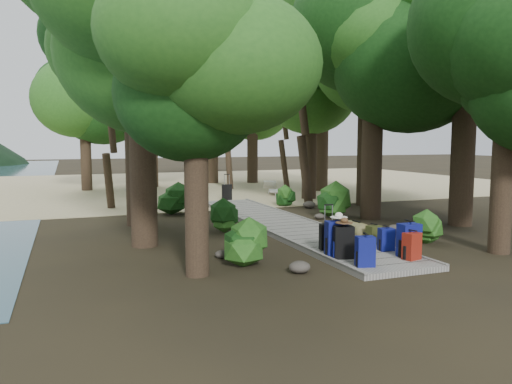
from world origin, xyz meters
name	(u,v)px	position (x,y,z in m)	size (l,w,h in m)	color
ground	(297,232)	(0.00, 0.00, 0.00)	(120.00, 120.00, 0.00)	black
sand_beach	(179,185)	(0.00, 16.00, 0.01)	(40.00, 22.00, 0.02)	tan
boardwalk	(283,224)	(0.00, 1.00, 0.06)	(2.00, 12.00, 0.12)	gray
backpack_left_a	(365,250)	(-0.62, -4.44, 0.46)	(0.36, 0.25, 0.67)	navy
backpack_left_b	(343,240)	(-0.67, -3.66, 0.51)	(0.42, 0.30, 0.77)	black
backpack_left_c	(336,236)	(-0.68, -3.39, 0.54)	(0.45, 0.32, 0.84)	navy
backpack_right_a	(412,245)	(0.62, -4.29, 0.44)	(0.36, 0.25, 0.64)	maroon
backpack_right_b	(409,238)	(0.73, -4.06, 0.52)	(0.45, 0.31, 0.80)	navy
backpack_right_c	(386,238)	(0.64, -3.38, 0.40)	(0.33, 0.24, 0.57)	navy
backpack_right_d	(374,234)	(0.78, -2.67, 0.37)	(0.33, 0.24, 0.50)	#333B18
duffel_right_khaki	(356,230)	(0.75, -1.92, 0.33)	(0.42, 0.64, 0.42)	olive
suitcase_on_boardwalk	(328,237)	(-0.56, -2.83, 0.42)	(0.39, 0.21, 0.60)	black
lone_suitcase_on_sand	(227,192)	(0.35, 7.80, 0.36)	(0.44, 0.25, 0.69)	black
hat_brown	(344,220)	(-0.69, -3.72, 0.95)	(0.37, 0.37, 0.11)	#51351E
hat_white	(339,215)	(-0.62, -3.39, 1.02)	(0.38, 0.38, 0.13)	silver
kayak	(138,196)	(-3.24, 9.49, 0.19)	(0.73, 3.35, 0.33)	#A32B0D
sun_lounger	(276,188)	(3.23, 9.14, 0.33)	(0.62, 1.93, 0.62)	silver
tree_right_a	(506,101)	(3.27, -4.09, 3.51)	(4.21, 4.21, 7.02)	black
tree_right_b	(467,59)	(5.23, -0.76, 5.06)	(5.66, 5.66, 10.11)	black
tree_right_c	(374,71)	(3.38, 1.36, 4.89)	(5.65, 5.65, 9.78)	black
tree_right_d	(369,68)	(5.17, 4.39, 5.47)	(5.96, 5.96, 10.93)	black
tree_right_e	(310,95)	(4.01, 7.18, 4.62)	(5.13, 5.13, 9.23)	black
tree_right_f	(322,93)	(6.18, 10.08, 4.99)	(5.59, 5.59, 9.99)	black
tree_left_a	(195,104)	(-3.82, -3.47, 3.31)	(3.98, 3.98, 6.63)	black
tree_left_b	(140,54)	(-4.37, -0.35, 4.69)	(5.21, 5.21, 9.39)	black
tree_left_c	(133,83)	(-4.15, 2.84, 4.33)	(4.98, 4.98, 8.67)	black
tree_back_a	(152,117)	(-1.61, 15.27, 3.92)	(4.53, 4.53, 7.83)	black
tree_back_b	(212,104)	(2.20, 16.51, 4.81)	(5.38, 5.38, 9.61)	black
tree_back_c	(252,106)	(4.52, 15.79, 4.67)	(5.19, 5.19, 9.35)	black
tree_back_d	(84,115)	(-5.17, 14.52, 3.91)	(4.69, 4.69, 7.82)	black
palm_right_a	(310,100)	(3.17, 5.52, 4.22)	(4.95, 4.95, 8.44)	#1A4513
palm_right_b	(285,115)	(4.85, 11.66, 3.96)	(4.10, 4.10, 7.92)	#1A4513
palm_right_c	(233,124)	(2.25, 12.66, 3.48)	(4.37, 4.37, 6.96)	#1A4513
palm_left_a	(103,125)	(-4.79, 6.99, 3.21)	(4.03, 4.03, 6.42)	#1A4513
rock_left_a	(300,267)	(-1.87, -4.03, 0.12)	(0.44, 0.40, 0.24)	#4C473F
rock_left_b	(222,254)	(-2.95, -2.28, 0.09)	(0.32, 0.29, 0.18)	#4C473F
rock_left_c	(247,228)	(-1.42, 0.36, 0.14)	(0.49, 0.44, 0.27)	#4C473F
rock_left_d	(199,220)	(-2.21, 2.64, 0.07)	(0.26, 0.23, 0.14)	#4C473F
rock_right_a	(412,245)	(1.58, -3.08, 0.10)	(0.38, 0.34, 0.21)	#4C473F
rock_right_b	(395,229)	(2.45, -1.25, 0.13)	(0.48, 0.43, 0.26)	#4C473F
rock_right_c	(319,216)	(1.70, 1.83, 0.09)	(0.34, 0.31, 0.19)	#4C473F
rock_right_d	(309,205)	(2.60, 4.35, 0.14)	(0.50, 0.45, 0.28)	#4C473F
shrub_left_a	(242,244)	(-2.74, -3.03, 0.45)	(1.00, 1.00, 0.90)	#225419
shrub_left_b	(218,217)	(-2.10, 0.86, 0.43)	(0.96, 0.96, 0.86)	#225419
shrub_left_c	(176,199)	(-2.52, 4.78, 0.54)	(1.21, 1.21, 1.09)	#225419
shrub_right_a	(425,229)	(2.34, -2.63, 0.39)	(0.87, 0.87, 0.78)	#225419
shrub_right_b	(332,202)	(2.30, 2.07, 0.54)	(1.20, 1.20, 1.08)	#225419
shrub_right_c	(286,197)	(2.04, 5.32, 0.36)	(0.79, 0.79, 0.72)	#225419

